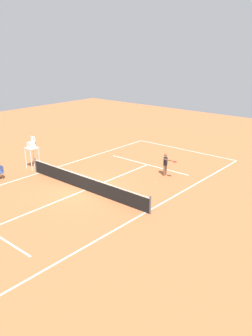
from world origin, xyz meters
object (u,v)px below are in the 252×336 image
at_px(umpire_chair, 32,147).
at_px(player_serving, 166,163).
at_px(courtside_chair_near, 0,172).
at_px(tennis_ball, 156,183).

bearing_deg(umpire_chair, player_serving, -149.21).
relative_size(umpire_chair, courtside_chair_near, 2.54).
bearing_deg(courtside_chair_near, tennis_ball, -143.90).
xyz_separation_m(player_serving, umpire_chair, (8.53, 5.08, 0.64)).
distance_m(umpire_chair, courtside_chair_near, 3.04).
xyz_separation_m(tennis_ball, courtside_chair_near, (8.63, 6.29, 0.50)).
xyz_separation_m(tennis_ball, umpire_chair, (8.85, 3.46, 1.57)).
distance_m(player_serving, courtside_chair_near, 11.48).
height_order(player_serving, tennis_ball, player_serving).
distance_m(tennis_ball, umpire_chair, 9.63).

